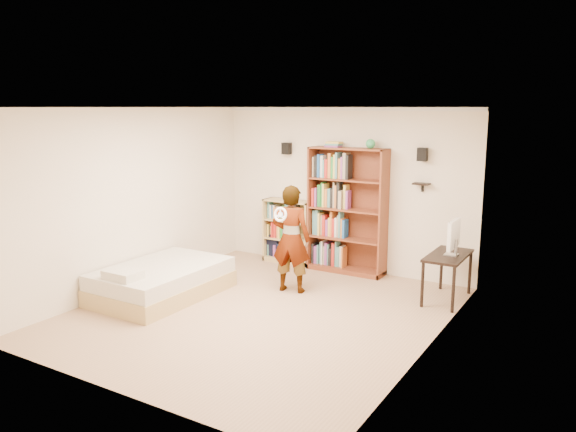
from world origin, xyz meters
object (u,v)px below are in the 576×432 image
object	(u,v)px
tall_bookshelf	(347,211)
person	(291,239)
computer_desk	(447,277)
low_bookshelf	(288,231)
daybed	(162,277)

from	to	relation	value
tall_bookshelf	person	bearing A→B (deg)	-101.68
computer_desk	low_bookshelf	bearing A→B (deg)	169.26
low_bookshelf	daybed	size ratio (longest dim) A/B	0.57
computer_desk	person	bearing A→B (deg)	-159.28
person	tall_bookshelf	bearing A→B (deg)	-112.90
tall_bookshelf	daybed	xyz separation A→B (m)	(-1.76, -2.49, -0.75)
tall_bookshelf	low_bookshelf	world-z (taller)	tall_bookshelf
tall_bookshelf	daybed	world-z (taller)	tall_bookshelf
tall_bookshelf	computer_desk	distance (m)	2.02
tall_bookshelf	person	size ratio (longest dim) A/B	1.29
tall_bookshelf	daybed	bearing A→B (deg)	-125.35
low_bookshelf	computer_desk	bearing A→B (deg)	-10.74
daybed	person	world-z (taller)	person
low_bookshelf	daybed	distance (m)	2.60
tall_bookshelf	low_bookshelf	distance (m)	1.23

